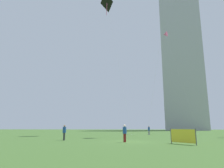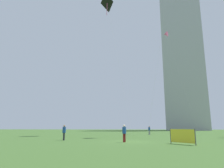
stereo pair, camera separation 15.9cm
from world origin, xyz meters
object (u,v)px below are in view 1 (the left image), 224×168
(event_banner, at_px, (183,136))
(person_standing_0, at_px, (125,132))
(person_standing_3, at_px, (64,131))
(kite_flying_2, at_px, (165,34))
(distant_highrise_0, at_px, (180,45))
(person_standing_1, at_px, (149,130))
(kite_flying_3, at_px, (107,3))

(event_banner, bearing_deg, person_standing_0, 157.16)
(person_standing_3, bearing_deg, person_standing_0, -147.67)
(person_standing_3, relative_size, kite_flying_2, 0.07)
(person_standing_0, xyz_separation_m, distant_highrise_0, (27.71, 94.68, 47.36))
(person_standing_1, bearing_deg, kite_flying_2, -110.87)
(person_standing_1, bearing_deg, event_banner, 108.54)
(person_standing_0, height_order, event_banner, person_standing_0)
(person_standing_1, xyz_separation_m, event_banner, (1.60, -25.00, -0.30))
(person_standing_3, height_order, kite_flying_3, kite_flying_3)
(distant_highrise_0, relative_size, event_banner, 44.80)
(person_standing_0, relative_size, event_banner, 0.83)
(kite_flying_3, relative_size, event_banner, 14.35)
(person_standing_1, bearing_deg, distant_highrise_0, -93.46)
(person_standing_0, bearing_deg, kite_flying_2, -159.74)
(person_standing_3, distance_m, kite_flying_3, 33.91)
(kite_flying_2, bearing_deg, kite_flying_3, -144.29)
(kite_flying_2, height_order, distant_highrise_0, distant_highrise_0)
(kite_flying_2, xyz_separation_m, kite_flying_3, (-14.42, -10.37, 3.70))
(kite_flying_2, bearing_deg, person_standing_3, -120.94)
(person_standing_1, xyz_separation_m, kite_flying_2, (5.69, 7.90, 24.99))
(person_standing_0, relative_size, distant_highrise_0, 0.02)
(event_banner, bearing_deg, person_standing_1, 93.66)
(person_standing_1, relative_size, kite_flying_2, 0.07)
(kite_flying_3, bearing_deg, kite_flying_2, 35.71)
(person_standing_3, bearing_deg, kite_flying_2, -71.16)
(distant_highrise_0, bearing_deg, kite_flying_2, -97.07)
(distant_highrise_0, bearing_deg, person_standing_3, -102.06)
(distant_highrise_0, height_order, event_banner, distant_highrise_0)
(kite_flying_3, bearing_deg, distant_highrise_0, 66.35)
(person_standing_3, xyz_separation_m, kite_flying_3, (2.53, 17.91, 28.69))
(person_standing_0, height_order, person_standing_1, person_standing_1)
(person_standing_1, distance_m, kite_flying_3, 30.09)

